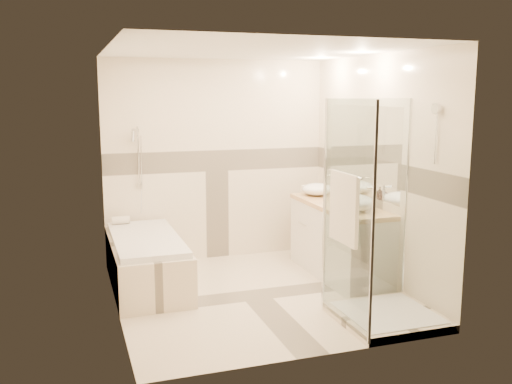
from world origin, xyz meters
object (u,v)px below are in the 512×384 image
object	(u,v)px
bathtub	(147,259)
vessel_sink_far	(355,203)
shower_enclosure	(374,267)
amenity_bottle_b	(340,197)
vanity	(339,240)
vessel_sink_near	(317,189)
amenity_bottle_a	(336,196)

from	to	relation	value
bathtub	vessel_sink_far	distance (m)	2.34
shower_enclosure	amenity_bottle_b	xyz separation A→B (m)	(0.27, 1.25, 0.42)
bathtub	vanity	size ratio (longest dim) A/B	1.05
bathtub	amenity_bottle_b	distance (m)	2.25
vessel_sink_near	vessel_sink_far	size ratio (longest dim) A/B	0.88
bathtub	vanity	world-z (taller)	vanity
shower_enclosure	vessel_sink_far	world-z (taller)	shower_enclosure
vanity	shower_enclosure	xyz separation A→B (m)	(-0.29, -1.27, 0.08)
amenity_bottle_a	amenity_bottle_b	xyz separation A→B (m)	(0.00, -0.09, 0.00)
amenity_bottle_a	vanity	bearing A→B (deg)	-72.97
shower_enclosure	bathtub	bearing A→B (deg)	138.90
amenity_bottle_b	vessel_sink_near	bearing A→B (deg)	90.00
amenity_bottle_a	amenity_bottle_b	bearing A→B (deg)	-90.00
vanity	amenity_bottle_b	bearing A→B (deg)	-128.31
vanity	amenity_bottle_a	distance (m)	0.51
vessel_sink_near	amenity_bottle_a	world-z (taller)	amenity_bottle_a
vessel_sink_near	vessel_sink_far	bearing A→B (deg)	-90.00
vessel_sink_near	vessel_sink_far	xyz separation A→B (m)	(0.00, -0.98, 0.01)
bathtub	shower_enclosure	distance (m)	2.47
amenity_bottle_a	amenity_bottle_b	distance (m)	0.09
vanity	amenity_bottle_b	xyz separation A→B (m)	(-0.02, -0.03, 0.50)
shower_enclosure	amenity_bottle_a	distance (m)	1.43
vanity	vessel_sink_near	world-z (taller)	vessel_sink_near
amenity_bottle_a	amenity_bottle_b	world-z (taller)	amenity_bottle_b
vessel_sink_far	vanity	bearing A→B (deg)	87.09
amenity_bottle_b	bathtub	bearing A→B (deg)	170.01
vessel_sink_near	amenity_bottle_b	world-z (taller)	amenity_bottle_b
vanity	amenity_bottle_b	size ratio (longest dim) A/B	10.13
bathtub	amenity_bottle_a	world-z (taller)	amenity_bottle_a
amenity_bottle_a	shower_enclosure	bearing A→B (deg)	-101.54
bathtub	vanity	bearing A→B (deg)	-9.25
vanity	shower_enclosure	world-z (taller)	shower_enclosure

